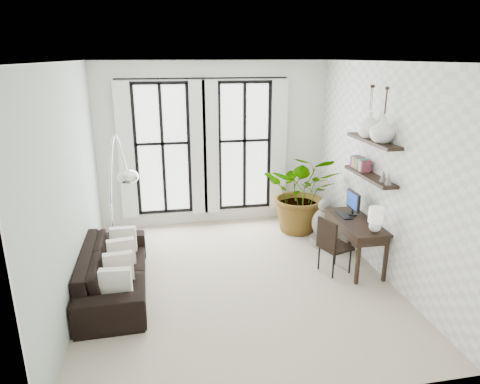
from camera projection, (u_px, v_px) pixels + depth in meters
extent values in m
plane|color=#BDAE96|center=(237.00, 280.00, 6.54)|extent=(5.00, 5.00, 0.00)
plane|color=white|center=(237.00, 62.00, 5.56)|extent=(5.00, 5.00, 0.00)
plane|color=#A1B4A6|center=(70.00, 188.00, 5.65)|extent=(0.00, 5.00, 5.00)
plane|color=white|center=(383.00, 172.00, 6.45)|extent=(0.00, 5.00, 5.00)
plane|color=white|center=(214.00, 145.00, 8.39)|extent=(4.50, 0.00, 4.50)
cube|color=white|center=(163.00, 150.00, 8.20)|extent=(1.00, 0.02, 2.50)
cube|color=white|center=(126.00, 152.00, 7.99)|extent=(0.30, 0.04, 2.60)
cube|color=white|center=(199.00, 150.00, 8.23)|extent=(0.30, 0.04, 2.60)
cube|color=white|center=(244.00, 147.00, 8.48)|extent=(1.00, 0.02, 2.50)
cube|color=white|center=(211.00, 149.00, 8.27)|extent=(0.30, 0.04, 2.60)
cube|color=white|center=(279.00, 146.00, 8.51)|extent=(0.30, 0.04, 2.60)
cylinder|color=black|center=(203.00, 78.00, 7.85)|extent=(3.20, 0.03, 0.03)
cube|color=black|center=(370.00, 176.00, 6.59)|extent=(0.25, 1.30, 0.05)
cube|color=black|center=(373.00, 141.00, 6.43)|extent=(0.25, 1.30, 0.05)
cube|color=#E3384C|center=(355.00, 161.00, 7.07)|extent=(0.16, 0.03, 0.18)
cube|color=blue|center=(356.00, 161.00, 7.03)|extent=(0.16, 0.03, 0.18)
cube|color=gold|center=(357.00, 162.00, 6.99)|extent=(0.16, 0.03, 0.18)
cube|color=green|center=(358.00, 163.00, 6.95)|extent=(0.16, 0.03, 0.18)
cube|color=purple|center=(359.00, 163.00, 6.91)|extent=(0.16, 0.03, 0.18)
cube|color=#C48A2B|center=(361.00, 164.00, 6.86)|extent=(0.16, 0.04, 0.18)
cube|color=#464646|center=(362.00, 165.00, 6.82)|extent=(0.16, 0.04, 0.18)
cube|color=#38C6B3|center=(363.00, 165.00, 6.78)|extent=(0.16, 0.04, 0.18)
cube|color=tan|center=(365.00, 166.00, 6.74)|extent=(0.16, 0.04, 0.18)
cube|color=brown|center=(366.00, 167.00, 6.69)|extent=(0.16, 0.04, 0.18)
cone|color=gray|center=(383.00, 176.00, 6.18)|extent=(0.10, 0.10, 0.18)
cone|color=gray|center=(389.00, 179.00, 6.04)|extent=(0.10, 0.10, 0.18)
imported|color=black|center=(114.00, 270.00, 6.14)|extent=(0.95, 2.30, 0.66)
cube|color=white|center=(116.00, 283.00, 5.45)|extent=(0.40, 0.12, 0.40)
cube|color=white|center=(119.00, 266.00, 5.89)|extent=(0.40, 0.12, 0.40)
cube|color=white|center=(121.00, 252.00, 6.33)|extent=(0.40, 0.12, 0.40)
cube|color=white|center=(123.00, 239.00, 6.77)|extent=(0.40, 0.12, 0.40)
imported|color=#2D7228|center=(302.00, 192.00, 8.17)|extent=(1.79, 1.70, 1.57)
cube|color=black|center=(356.00, 222.00, 6.79)|extent=(0.55, 1.31, 0.04)
cube|color=black|center=(354.00, 227.00, 6.81)|extent=(0.50, 1.25, 0.12)
cube|color=black|center=(358.00, 262.00, 6.30)|extent=(0.05, 0.05, 0.73)
cube|color=black|center=(386.00, 259.00, 6.38)|extent=(0.05, 0.05, 0.73)
cube|color=black|center=(327.00, 230.00, 7.43)|extent=(0.05, 0.05, 0.73)
cube|color=black|center=(351.00, 229.00, 7.51)|extent=(0.05, 0.05, 0.73)
cube|color=black|center=(353.00, 200.00, 6.95)|extent=(0.04, 0.42, 0.30)
cube|color=navy|center=(352.00, 200.00, 6.95)|extent=(0.00, 0.36, 0.24)
cube|color=black|center=(344.00, 215.00, 7.00)|extent=(0.15, 0.40, 0.02)
sphere|color=silver|center=(375.00, 227.00, 6.29)|extent=(0.18, 0.18, 0.18)
cylinder|color=white|center=(376.00, 215.00, 6.24)|extent=(0.22, 0.22, 0.22)
cube|color=black|center=(335.00, 247.00, 6.68)|extent=(0.54, 0.54, 0.05)
cube|color=black|center=(327.00, 235.00, 6.52)|extent=(0.17, 0.42, 0.47)
cylinder|color=black|center=(328.00, 266.00, 6.56)|extent=(0.03, 0.03, 0.40)
cylinder|color=black|center=(349.00, 264.00, 6.62)|extent=(0.03, 0.03, 0.40)
cylinder|color=black|center=(320.00, 256.00, 6.88)|extent=(0.03, 0.03, 0.40)
cylinder|color=black|center=(340.00, 254.00, 6.94)|extent=(0.03, 0.03, 0.40)
cylinder|color=silver|center=(116.00, 253.00, 7.33)|extent=(0.33, 0.33, 0.09)
cylinder|color=silver|center=(113.00, 228.00, 7.19)|extent=(0.03, 0.03, 0.92)
ellipsoid|color=silver|center=(128.00, 177.00, 5.83)|extent=(0.29, 0.29, 0.19)
cylinder|color=gray|center=(323.00, 240.00, 7.76)|extent=(0.48, 0.48, 0.14)
ellipsoid|color=gray|center=(324.00, 223.00, 7.66)|extent=(0.43, 0.43, 0.53)
sphere|color=gray|center=(325.00, 206.00, 7.56)|extent=(0.24, 0.24, 0.24)
imported|color=white|center=(383.00, 129.00, 6.13)|extent=(0.37, 0.37, 0.38)
imported|color=white|center=(370.00, 125.00, 6.50)|extent=(0.37, 0.37, 0.38)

